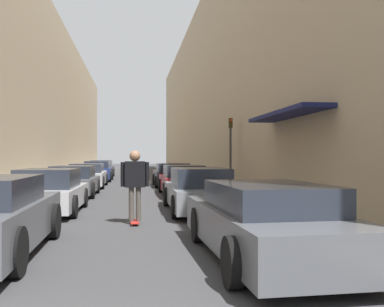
# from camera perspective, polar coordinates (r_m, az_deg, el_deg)

# --- Properties ---
(ground) EXTENTS (138.31, 138.31, 0.00)m
(ground) POSITION_cam_1_polar(r_m,az_deg,el_deg) (26.34, -8.23, -3.97)
(ground) COLOR #38383A
(curb_strip_left) EXTENTS (1.80, 62.87, 0.12)m
(curb_strip_left) POSITION_cam_1_polar(r_m,az_deg,el_deg) (32.91, -15.46, -3.14)
(curb_strip_left) COLOR #A3A099
(curb_strip_left) RESTS_ON ground
(curb_strip_right) EXTENTS (1.80, 62.87, 0.12)m
(curb_strip_right) POSITION_cam_1_polar(r_m,az_deg,el_deg) (32.86, -0.84, -3.16)
(curb_strip_right) COLOR #A3A099
(curb_strip_right) RESTS_ON ground
(building_row_left) EXTENTS (4.90, 62.87, 11.74)m
(building_row_left) POSITION_cam_1_polar(r_m,az_deg,el_deg) (33.64, -20.38, 6.85)
(building_row_left) COLOR tan
(building_row_left) RESTS_ON ground
(building_row_right) EXTENTS (4.90, 62.87, 13.25)m
(building_row_right) POSITION_cam_1_polar(r_m,az_deg,el_deg) (33.67, 4.12, 8.12)
(building_row_right) COLOR tan
(building_row_right) RESTS_ON ground
(parked_car_left_1) EXTENTS (1.86, 4.11, 1.29)m
(parked_car_left_1) POSITION_cam_1_polar(r_m,az_deg,el_deg) (13.17, -18.44, -4.89)
(parked_car_left_1) COLOR #B7B7BC
(parked_car_left_1) RESTS_ON ground
(parked_car_left_2) EXTENTS (1.91, 4.06, 1.26)m
(parked_car_left_2) POSITION_cam_1_polar(r_m,az_deg,el_deg) (18.39, -15.51, -3.63)
(parked_car_left_2) COLOR #515459
(parked_car_left_2) RESTS_ON ground
(parked_car_left_3) EXTENTS (1.94, 4.80, 1.27)m
(parked_car_left_3) POSITION_cam_1_polar(r_m,az_deg,el_deg) (23.52, -13.75, -2.89)
(parked_car_left_3) COLOR #B7B7BC
(parked_car_left_3) RESTS_ON ground
(parked_car_left_4) EXTENTS (1.90, 4.25, 1.34)m
(parked_car_left_4) POSITION_cam_1_polar(r_m,az_deg,el_deg) (29.28, -12.47, -2.33)
(parked_car_left_4) COLOR navy
(parked_car_left_4) RESTS_ON ground
(parked_car_left_5) EXTENTS (1.90, 3.97, 1.34)m
(parked_car_left_5) POSITION_cam_1_polar(r_m,az_deg,el_deg) (34.46, -11.98, -2.03)
(parked_car_left_5) COLOR #515459
(parked_car_left_5) RESTS_ON ground
(parked_car_right_0) EXTENTS (1.90, 4.77, 1.23)m
(parked_car_right_0) POSITION_cam_1_polar(r_m,az_deg,el_deg) (7.02, 9.64, -8.95)
(parked_car_right_0) COLOR #515459
(parked_car_right_0) RESTS_ON ground
(parked_car_right_1) EXTENTS (1.88, 4.80, 1.31)m
(parked_car_right_1) POSITION_cam_1_polar(r_m,az_deg,el_deg) (12.86, 0.90, -4.97)
(parked_car_right_1) COLOR gray
(parked_car_right_1) RESTS_ON ground
(parked_car_right_2) EXTENTS (1.90, 4.55, 1.28)m
(parked_car_right_2) POSITION_cam_1_polar(r_m,az_deg,el_deg) (18.25, -1.22, -3.64)
(parked_car_right_2) COLOR maroon
(parked_car_right_2) RESTS_ON ground
(parked_car_right_3) EXTENTS (2.05, 4.17, 1.28)m
(parked_car_right_3) POSITION_cam_1_polar(r_m,az_deg,el_deg) (23.64, -2.65, -2.88)
(parked_car_right_3) COLOR black
(parked_car_right_3) RESTS_ON ground
(skateboarder) EXTENTS (0.69, 0.78, 1.80)m
(skateboarder) POSITION_cam_1_polar(r_m,az_deg,el_deg) (10.53, -7.63, -3.35)
(skateboarder) COLOR #B2231E
(skateboarder) RESTS_ON ground
(traffic_light) EXTENTS (0.16, 0.22, 3.30)m
(traffic_light) POSITION_cam_1_polar(r_m,az_deg,el_deg) (19.84, 5.16, 1.13)
(traffic_light) COLOR #2D2D2D
(traffic_light) RESTS_ON curb_strip_right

